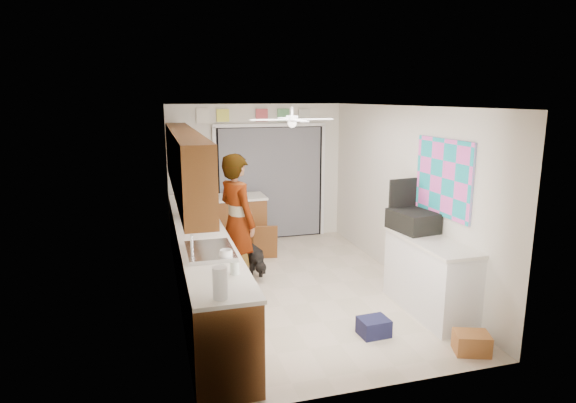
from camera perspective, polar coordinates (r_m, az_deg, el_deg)
floor at (r=6.87m, az=0.93°, el=-10.11°), size 5.00×5.00×0.00m
ceiling at (r=6.35m, az=1.01°, el=11.23°), size 5.00×5.00×0.00m
wall_back at (r=8.88m, az=-3.72°, el=3.39°), size 3.20×0.00×3.20m
wall_front at (r=4.25m, az=10.84°, el=-6.67°), size 3.20×0.00×3.20m
wall_left at (r=6.23m, az=-13.26°, el=-0.70°), size 0.00×5.00×5.00m
wall_right at (r=7.12m, az=13.39°, el=0.88°), size 0.00×5.00×5.00m
left_base_cabinets at (r=6.47m, az=-10.24°, el=-7.46°), size 0.60×4.80×0.90m
left_countertop at (r=6.33m, az=-10.31°, el=-3.45°), size 0.62×4.80×0.04m
upper_cabinets at (r=6.34m, az=-12.14°, el=4.62°), size 0.32×4.00×0.80m
sink_basin at (r=5.37m, az=-9.24°, el=-5.89°), size 0.50×0.76×0.06m
faucet at (r=5.33m, az=-11.31°, el=-5.05°), size 0.03×0.03×0.22m
peninsula_base at (r=8.47m, az=-6.23°, el=-2.62°), size 1.00×0.60×0.90m
peninsula_top at (r=8.36m, az=-6.31°, el=0.50°), size 1.04×0.64×0.04m
back_opening_recess at (r=8.94m, az=-2.09°, el=2.17°), size 2.00×0.06×2.10m
curtain_panel at (r=8.90m, az=-2.03°, el=2.13°), size 1.90×0.03×2.05m
door_trim_left at (r=8.73m, az=-8.56°, el=1.80°), size 0.06×0.04×2.10m
door_trim_right at (r=9.20m, az=4.14°, el=2.44°), size 0.06×0.04×2.10m
door_trim_head at (r=8.79m, az=-2.10°, el=9.03°), size 2.10×0.04×0.06m
header_frame_0 at (r=8.64m, az=-7.72°, el=10.07°), size 0.22×0.02×0.22m
header_frame_2 at (r=8.77m, az=-3.12°, el=10.19°), size 0.22×0.02×0.22m
header_frame_3 at (r=8.87m, az=-0.56°, el=10.23°), size 0.22×0.02×0.22m
header_frame_4 at (r=8.98m, az=1.94°, el=10.25°), size 0.22×0.02×0.22m
route66_sign at (r=8.60m, az=-10.06°, el=9.98°), size 0.22×0.02×0.26m
right_counter_base at (r=6.22m, az=16.40°, el=-8.62°), size 0.50×1.40×0.90m
right_counter_top at (r=6.07m, az=16.59°, el=-4.47°), size 0.54×1.44×0.04m
abstract_painting at (r=6.20m, az=17.89°, el=2.73°), size 0.03×1.15×0.95m
ceiling_fan at (r=6.55m, az=0.49°, el=9.69°), size 1.14×1.14×0.24m
microwave at (r=7.01m, az=-10.75°, el=-0.68°), size 0.49×0.57×0.26m
cup at (r=5.11m, az=-7.36°, el=-6.28°), size 0.19×0.19×0.11m
jar_a at (r=4.71m, az=-6.34°, el=-7.81°), size 0.10×0.10×0.13m
jar_b at (r=4.69m, az=-7.96°, el=-8.07°), size 0.07×0.07×0.10m
paper_towel_roll at (r=4.15m, az=-8.06°, el=-9.53°), size 0.16×0.16×0.28m
suitcase at (r=6.35m, az=14.58°, el=-2.24°), size 0.52×0.65×0.25m
suitcase_rim at (r=6.38m, az=14.53°, el=-3.20°), size 0.51×0.63×0.02m
suitcase_lid at (r=6.54m, az=13.43°, el=0.49°), size 0.42×0.09×0.50m
cardboard_box at (r=5.56m, az=20.93°, el=-15.39°), size 0.42×0.37×0.22m
navy_crate at (r=5.64m, az=10.13°, el=-14.42°), size 0.34×0.29×0.20m
cabinet_door_panel at (r=7.90m, az=-2.68°, el=-4.84°), size 0.41×0.22×0.58m
man at (r=6.61m, az=-6.03°, el=-2.44°), size 0.69×0.81×1.89m
dog at (r=7.27m, az=-4.28°, el=-6.84°), size 0.36×0.64×0.48m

